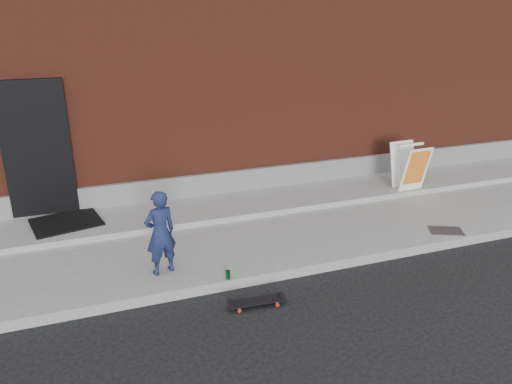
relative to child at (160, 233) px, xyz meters
name	(u,v)px	position (x,y,z in m)	size (l,w,h in m)	color
ground	(247,287)	(1.05, -0.52, -0.75)	(80.00, 80.00, 0.00)	black
sidewalk	(218,236)	(1.05, 0.98, -0.67)	(20.00, 3.00, 0.15)	slate
apron	(204,209)	(1.05, 1.88, -0.55)	(20.00, 1.20, 0.10)	gray
building	(154,52)	(1.05, 6.47, 1.75)	(20.00, 8.10, 5.00)	#5C2619
child	(160,233)	(0.00, 0.00, 0.00)	(0.44, 0.29, 1.20)	#192247
skateboard	(257,301)	(1.02, -0.99, -0.68)	(0.73, 0.24, 0.08)	red
pizza_sign	(410,166)	(5.00, 1.46, -0.05)	(0.56, 0.65, 0.89)	white
soda_can	(228,275)	(0.79, -0.47, -0.54)	(0.07, 0.07, 0.12)	#187833
doormat	(66,222)	(-1.25, 1.95, -0.48)	(1.05, 0.85, 0.03)	black
utility_plate	(446,231)	(4.56, -0.23, -0.59)	(0.52, 0.33, 0.02)	#4D4E52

